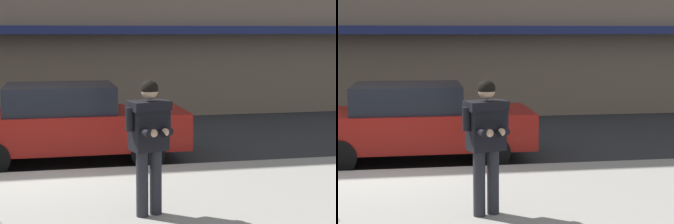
{
  "view_description": "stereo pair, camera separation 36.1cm",
  "coord_description": "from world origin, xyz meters",
  "views": [
    {
      "loc": [
        0.39,
        -10.03,
        2.56
      ],
      "look_at": [
        1.9,
        -2.76,
        1.49
      ],
      "focal_mm": 60.0,
      "sensor_mm": 36.0,
      "label": 1
    },
    {
      "loc": [
        0.75,
        -10.1,
        2.56
      ],
      "look_at": [
        1.9,
        -2.76,
        1.49
      ],
      "focal_mm": 60.0,
      "sensor_mm": 36.0,
      "label": 2
    }
  ],
  "objects": [
    {
      "name": "parked_sedan_mid",
      "position": [
        0.66,
        0.94,
        0.79
      ],
      "size": [
        4.51,
        1.94,
        1.54
      ],
      "color": "maroon",
      "rests_on": "ground"
    },
    {
      "name": "curb_paint_line",
      "position": [
        1.0,
        0.05,
        0.0
      ],
      "size": [
        28.0,
        0.12,
        0.01
      ],
      "primitive_type": "cube",
      "color": "silver",
      "rests_on": "ground"
    },
    {
      "name": "sidewalk",
      "position": [
        1.0,
        -2.85,
        0.07
      ],
      "size": [
        32.0,
        5.3,
        0.14
      ],
      "primitive_type": "cube",
      "color": "#99968E",
      "rests_on": "ground"
    },
    {
      "name": "man_texting_on_phone",
      "position": [
        1.61,
        -2.96,
        1.25
      ],
      "size": [
        0.63,
        0.64,
        1.81
      ],
      "color": "#23232B",
      "rests_on": "sidewalk"
    },
    {
      "name": "ground_plane",
      "position": [
        0.0,
        0.0,
        0.0
      ],
      "size": [
        80.0,
        80.0,
        0.0
      ],
      "primitive_type": "plane",
      "color": "#2B2D30"
    }
  ]
}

